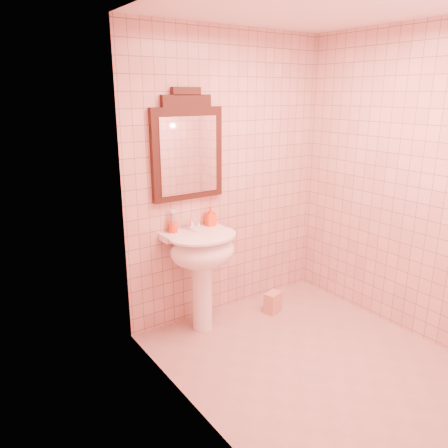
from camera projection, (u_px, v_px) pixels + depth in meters
floor at (310, 360)px, 3.36m from camera, size 2.20×2.20×0.00m
back_wall at (229, 178)px, 3.87m from camera, size 2.00×0.02×2.50m
pedestal_sink at (202, 257)px, 3.62m from camera, size 0.58×0.58×0.86m
faucet at (193, 224)px, 3.66m from camera, size 0.04×0.16×0.11m
mirror at (187, 149)px, 3.53m from camera, size 0.64×0.06×0.89m
toothbrush_cup at (173, 227)px, 3.60m from camera, size 0.07×0.07×0.17m
soap_dispenser at (210, 216)px, 3.78m from camera, size 0.08×0.08×0.17m
towel at (273, 302)px, 4.07m from camera, size 0.18×0.15×0.19m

